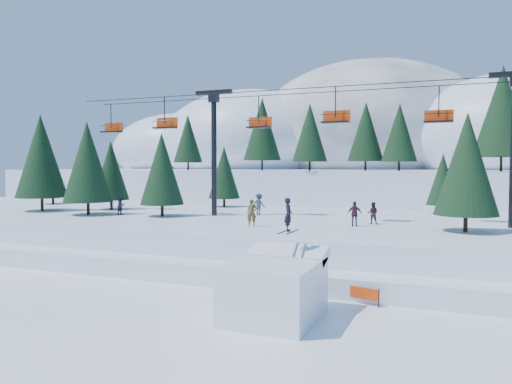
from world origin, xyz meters
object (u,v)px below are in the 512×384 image
at_px(banner_near, 352,291).
at_px(banner_far, 432,289).
at_px(chairlift, 332,130).
at_px(jump_kicker, 275,288).

distance_m(banner_near, banner_far, 4.06).
relative_size(chairlift, banner_far, 17.65).
bearing_deg(jump_kicker, banner_far, 42.04).
relative_size(jump_kicker, banner_far, 1.96).
distance_m(jump_kicker, banner_near, 4.60).
xyz_separation_m(jump_kicker, banner_far, (6.20, 5.59, -0.79)).
height_order(jump_kicker, banner_far, jump_kicker).
height_order(chairlift, banner_near, chairlift).
distance_m(chairlift, banner_near, 16.28).
relative_size(jump_kicker, chairlift, 0.11).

